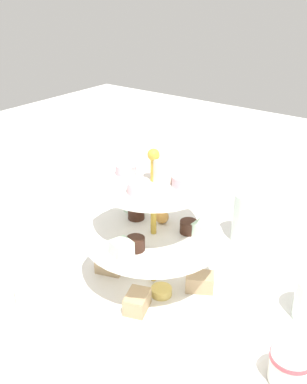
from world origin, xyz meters
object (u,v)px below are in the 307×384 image
teacup_with_saucer (290,369)px  water_glass_mid_back (247,218)px  tiered_serving_stand (154,245)px  butter_knife_left (83,211)px

teacup_with_saucer → water_glass_mid_back: (-0.22, 0.30, 0.03)m
tiered_serving_stand → water_glass_mid_back: (0.06, 0.24, -0.03)m
tiered_serving_stand → water_glass_mid_back: 0.25m
tiered_serving_stand → butter_knife_left: bearing=157.7°
teacup_with_saucer → butter_knife_left: size_ratio=0.53×
tiered_serving_stand → teacup_with_saucer: 0.29m
teacup_with_saucer → butter_knife_left: (-0.58, 0.19, -0.02)m
tiered_serving_stand → water_glass_mid_back: size_ratio=2.72×
tiered_serving_stand → butter_knife_left: tiered_serving_stand is taller
teacup_with_saucer → water_glass_mid_back: size_ratio=0.84×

